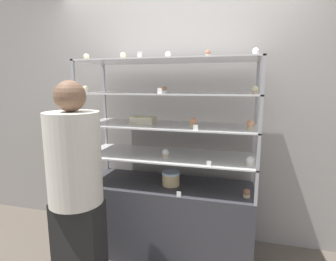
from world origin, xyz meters
The scene contains 31 objects.
ground_plane centered at (0.00, 0.00, 0.00)m, with size 20.00×20.00×0.00m, color brown.
back_wall centered at (0.00, 0.42, 1.30)m, with size 8.00×0.05×2.60m.
display_base centered at (0.00, 0.00, 0.34)m, with size 1.53×0.55×0.69m.
display_riser_lower centered at (0.00, 0.00, 0.95)m, with size 1.53×0.55×0.28m.
display_riser_middle centered at (0.00, 0.00, 1.23)m, with size 1.53×0.55×0.28m.
display_riser_upper centered at (0.00, 0.00, 1.50)m, with size 1.53×0.55×0.28m.
display_riser_top centered at (0.00, 0.00, 1.78)m, with size 1.53×0.55×0.28m.
layer_cake_centerpiece centered at (0.03, -0.02, 0.75)m, with size 0.16×0.16×0.13m.
sheet_cake_frosted centered at (-0.23, 0.01, 1.27)m, with size 0.21×0.16×0.06m.
cupcake_0 centered at (-0.72, -0.10, 0.72)m, with size 0.06×0.06×0.07m.
cupcake_1 centered at (0.69, -0.12, 0.72)m, with size 0.06×0.06×0.07m.
price_tag_0 centered at (0.16, -0.25, 0.71)m, with size 0.04×0.00×0.04m.
cupcake_2 centered at (-0.71, -0.12, 1.00)m, with size 0.06×0.06×0.07m.
cupcake_3 centered at (0.00, -0.08, 1.00)m, with size 0.06×0.06×0.07m.
cupcake_4 centered at (0.70, -0.15, 1.00)m, with size 0.06×0.06×0.07m.
price_tag_1 centered at (0.39, -0.25, 0.99)m, with size 0.04×0.00×0.04m.
cupcake_5 centered at (-0.69, -0.05, 1.28)m, with size 0.06×0.06×0.08m.
cupcake_6 centered at (0.24, -0.07, 1.28)m, with size 0.06×0.06×0.08m.
cupcake_7 centered at (0.69, -0.09, 1.28)m, with size 0.06×0.06×0.08m.
price_tag_2 centered at (0.29, -0.25, 1.26)m, with size 0.04×0.00×0.04m.
cupcake_8 centered at (-0.72, -0.14, 1.55)m, with size 0.05×0.05×0.06m.
cupcake_9 centered at (0.00, -0.13, 1.55)m, with size 0.05×0.05×0.06m.
cupcake_10 centered at (0.71, -0.08, 1.55)m, with size 0.05×0.05×0.06m.
price_tag_3 centered at (0.00, -0.25, 1.54)m, with size 0.04×0.00×0.04m.
cupcake_11 centered at (-0.73, -0.09, 1.83)m, with size 0.05×0.05×0.06m.
cupcake_12 centered at (-0.37, -0.10, 1.83)m, with size 0.05×0.05×0.06m.
cupcake_13 centered at (0.01, -0.05, 1.83)m, with size 0.05×0.05×0.06m.
cupcake_14 centered at (0.34, -0.07, 1.83)m, with size 0.05×0.05×0.06m.
cupcake_15 centered at (0.70, -0.10, 1.83)m, with size 0.05×0.05×0.06m.
price_tag_4 centered at (-0.16, -0.25, 1.82)m, with size 0.04×0.00×0.04m.
customer_figure centered at (-0.51, -0.67, 0.87)m, with size 0.38×0.38×1.62m.
Camera 1 is at (0.59, -2.22, 1.59)m, focal length 28.00 mm.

